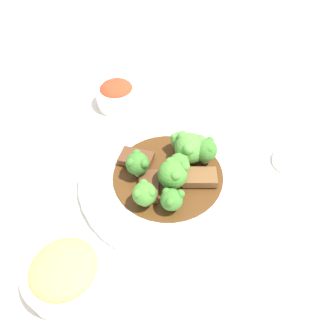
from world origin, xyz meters
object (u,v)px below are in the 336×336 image
object	(u,v)px
sauce_dish	(292,160)
side_bowl_appetizer	(66,273)
broccoli_floret_7	(206,150)
broccoli_floret_4	(180,165)
broccoli_floret_1	(179,140)
main_plate	(168,177)
broccoli_floret_0	(190,147)
broccoli_floret_2	(144,194)
broccoli_floret_6	(172,199)
broccoli_floret_3	(175,173)
serving_spoon	(190,137)
side_bowl_kimchi	(117,94)
beef_strip_1	(136,158)
beef_strip_0	(199,177)
broccoli_floret_5	(137,163)
beef_strip_2	(149,186)

from	to	relation	value
sauce_dish	side_bowl_appetizer	bearing A→B (deg)	-165.01
broccoli_floret_7	broccoli_floret_4	bearing A→B (deg)	-164.86
broccoli_floret_1	main_plate	bearing A→B (deg)	-126.22
broccoli_floret_0	broccoli_floret_2	xyz separation A→B (m)	(-0.10, -0.07, -0.00)
broccoli_floret_6	broccoli_floret_3	bearing A→B (deg)	66.42
broccoli_floret_4	broccoli_floret_7	size ratio (longest dim) A/B	0.78
broccoli_floret_3	sauce_dish	bearing A→B (deg)	0.48
main_plate	broccoli_floret_1	distance (m)	0.07
broccoli_floret_6	serving_spoon	bearing A→B (deg)	60.37
broccoli_floret_4	side_bowl_kimchi	bearing A→B (deg)	105.52
broccoli_floret_2	broccoli_floret_4	xyz separation A→B (m)	(0.07, 0.05, -0.01)
broccoli_floret_6	broccoli_floret_2	bearing A→B (deg)	153.84
broccoli_floret_1	sauce_dish	distance (m)	0.22
serving_spoon	broccoli_floret_4	bearing A→B (deg)	-121.15
beef_strip_1	beef_strip_0	bearing A→B (deg)	-37.70
broccoli_floret_3	main_plate	bearing A→B (deg)	98.64
beef_strip_0	broccoli_floret_5	xyz separation A→B (m)	(-0.10, 0.04, 0.02)
broccoli_floret_4	side_bowl_appetizer	xyz separation A→B (m)	(-0.21, -0.13, -0.01)
main_plate	broccoli_floret_0	distance (m)	0.07
broccoli_floret_4	broccoli_floret_5	distance (m)	0.07
beef_strip_1	broccoli_floret_5	distance (m)	0.04
broccoli_floret_7	broccoli_floret_1	bearing A→B (deg)	131.41
broccoli_floret_5	beef_strip_0	bearing A→B (deg)	-22.97
broccoli_floret_2	side_bowl_appetizer	size ratio (longest dim) A/B	0.41
broccoli_floret_3	side_bowl_appetizer	world-z (taller)	broccoli_floret_3
broccoli_floret_2	broccoli_floret_5	xyz separation A→B (m)	(0.00, 0.06, 0.00)
beef_strip_1	broccoli_floret_7	size ratio (longest dim) A/B	1.38
broccoli_floret_0	broccoli_floret_7	xyz separation A→B (m)	(0.02, -0.01, 0.00)
beef_strip_1	broccoli_floret_4	xyz separation A→B (m)	(0.07, -0.05, 0.02)
broccoli_floret_3	side_bowl_appetizer	bearing A→B (deg)	-149.79
broccoli_floret_1	side_bowl_appetizer	size ratio (longest dim) A/B	0.36
broccoli_floret_5	serving_spoon	world-z (taller)	broccoli_floret_5
broccoli_floret_5	serving_spoon	distance (m)	0.13
main_plate	beef_strip_2	distance (m)	0.05
broccoli_floret_0	broccoli_floret_1	world-z (taller)	broccoli_floret_0
beef_strip_1	side_bowl_kimchi	world-z (taller)	side_bowl_kimchi
broccoli_floret_2	broccoli_floret_4	distance (m)	0.09
beef_strip_2	main_plate	bearing A→B (deg)	26.84
main_plate	sauce_dish	bearing A→B (deg)	-6.17
broccoli_floret_1	side_bowl_kimchi	world-z (taller)	broccoli_floret_1
main_plate	broccoli_floret_6	bearing A→B (deg)	-101.70
broccoli_floret_4	serving_spoon	xyz separation A→B (m)	(0.04, 0.07, -0.02)
broccoli_floret_6	main_plate	bearing A→B (deg)	78.30
broccoli_floret_0	sauce_dish	distance (m)	0.20
beef_strip_2	broccoli_floret_0	xyz separation A→B (m)	(0.09, 0.04, 0.03)
beef_strip_0	serving_spoon	size ratio (longest dim) A/B	0.39
broccoli_floret_2	beef_strip_1	bearing A→B (deg)	86.20
side_bowl_kimchi	serving_spoon	bearing A→B (deg)	-56.36
broccoli_floret_4	side_bowl_appetizer	world-z (taller)	same
broccoli_floret_5	sauce_dish	distance (m)	0.29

